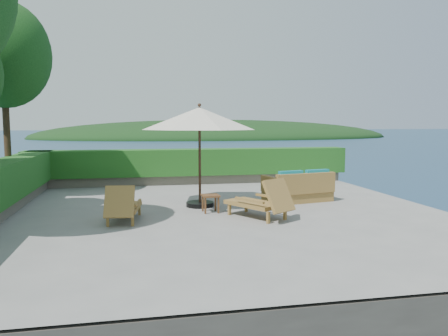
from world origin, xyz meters
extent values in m
plane|color=gray|center=(0.00, 0.00, 0.00)|extent=(12.00, 12.00, 0.00)
cube|color=#4C463C|center=(0.00, 0.00, -1.55)|extent=(12.00, 12.00, 3.00)
plane|color=#19344F|center=(0.00, 0.00, -3.00)|extent=(600.00, 600.00, 0.00)
ellipsoid|color=black|center=(25.00, 140.00, -3.00)|extent=(126.00, 57.60, 12.60)
cube|color=gray|center=(0.00, 5.60, 0.18)|extent=(12.00, 0.60, 0.36)
cube|color=#1C4D16|center=(0.00, 5.60, 0.85)|extent=(12.40, 0.90, 1.00)
cylinder|color=#3C2A17|center=(-6.00, 3.20, 2.34)|extent=(0.20, 0.20, 4.68)
ellipsoid|color=black|center=(-6.00, 3.20, 4.42)|extent=(2.80, 2.80, 3.22)
cylinder|color=black|center=(-0.37, 0.94, 0.06)|extent=(0.92, 0.92, 0.12)
cylinder|color=#351F13|center=(-0.37, 0.94, 1.40)|extent=(0.08, 0.08, 2.81)
cone|color=beige|center=(-0.37, 0.94, 2.49)|extent=(3.83, 3.83, 0.62)
sphere|color=#351F13|center=(-0.37, 0.94, 2.87)|extent=(0.12, 0.12, 0.10)
cube|color=olive|center=(-2.79, -1.07, 0.13)|extent=(0.07, 0.07, 0.26)
cube|color=olive|center=(-2.23, -1.14, 0.13)|extent=(0.07, 0.07, 0.26)
cube|color=olive|center=(-2.64, 0.14, 0.13)|extent=(0.07, 0.07, 0.26)
cube|color=olive|center=(-2.07, 0.06, 0.13)|extent=(0.07, 0.07, 0.26)
cube|color=olive|center=(-2.42, -0.40, 0.30)|extent=(0.83, 1.39, 0.09)
cube|color=olive|center=(-2.52, -1.15, 0.59)|extent=(0.72, 0.51, 0.71)
cube|color=olive|center=(-2.79, -0.56, 0.46)|extent=(0.17, 0.86, 0.05)
cube|color=olive|center=(-2.11, -0.65, 0.46)|extent=(0.17, 0.86, 0.05)
cube|color=olive|center=(0.90, -1.51, 0.14)|extent=(0.09, 0.09, 0.29)
cube|color=olive|center=(1.43, -1.18, 0.14)|extent=(0.09, 0.09, 0.29)
cube|color=olive|center=(0.21, -0.37, 0.14)|extent=(0.09, 0.09, 0.29)
cube|color=olive|center=(0.74, -0.05, 0.14)|extent=(0.09, 0.09, 0.29)
cube|color=olive|center=(0.76, -0.68, 0.33)|extent=(1.38, 1.61, 0.10)
cube|color=olive|center=(1.20, -1.39, 0.64)|extent=(0.87, 0.78, 0.78)
cube|color=olive|center=(0.56, -1.07, 0.50)|extent=(0.55, 0.84, 0.06)
cube|color=olive|center=(1.20, -0.68, 0.50)|extent=(0.55, 0.84, 0.06)
cube|color=brown|center=(-0.38, -0.13, 0.21)|extent=(0.05, 0.05, 0.43)
cube|color=brown|center=(-0.03, -0.11, 0.21)|extent=(0.05, 0.05, 0.43)
cube|color=brown|center=(-0.40, 0.22, 0.21)|extent=(0.05, 0.05, 0.43)
cube|color=brown|center=(-0.05, 0.24, 0.21)|extent=(0.05, 0.05, 0.43)
cube|color=brown|center=(-0.22, 0.06, 0.45)|extent=(0.47, 0.47, 0.05)
cube|color=olive|center=(2.66, 1.19, 0.22)|extent=(2.11, 1.35, 0.44)
cube|color=olive|center=(2.75, 0.75, 0.60)|extent=(1.95, 0.53, 0.60)
cube|color=olive|center=(1.74, 1.01, 0.54)|extent=(0.32, 0.99, 0.49)
cube|color=olive|center=(3.58, 1.38, 0.54)|extent=(0.32, 0.99, 0.49)
cube|color=#127483|center=(2.20, 1.16, 0.53)|extent=(0.99, 0.94, 0.20)
cube|color=#127483|center=(3.09, 1.34, 0.53)|extent=(0.99, 0.94, 0.20)
cube|color=#127483|center=(2.28, 0.76, 0.78)|extent=(0.78, 0.30, 0.39)
cube|color=#127483|center=(3.17, 0.94, 0.78)|extent=(0.78, 0.30, 0.39)
camera|label=1|loc=(-2.10, -11.22, 2.39)|focal=35.00mm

